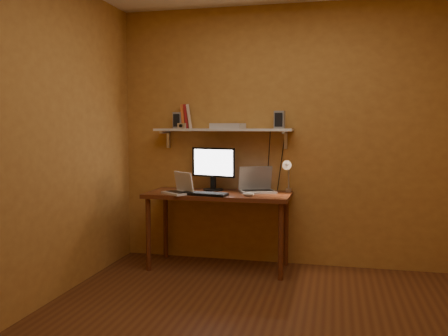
% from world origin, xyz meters
% --- Properties ---
extents(room, '(3.44, 3.24, 2.64)m').
position_xyz_m(room, '(0.00, 0.00, 1.30)').
color(room, brown).
rests_on(room, ground).
extents(desk, '(1.40, 0.60, 0.75)m').
position_xyz_m(desk, '(-0.61, 1.28, 0.66)').
color(desk, '#602F16').
rests_on(desk, ground).
extents(wall_shelf, '(1.40, 0.25, 0.21)m').
position_xyz_m(wall_shelf, '(-0.61, 1.47, 1.36)').
color(wall_shelf, silver).
rests_on(wall_shelf, room).
extents(monitor, '(0.47, 0.25, 0.43)m').
position_xyz_m(monitor, '(-0.70, 1.42, 0.99)').
color(monitor, black).
rests_on(monitor, desk).
extents(laptop, '(0.40, 0.36, 0.25)m').
position_xyz_m(laptop, '(-0.26, 1.41, 0.82)').
color(laptop, gray).
rests_on(laptop, desk).
extents(netbook, '(0.34, 0.32, 0.21)m').
position_xyz_m(netbook, '(-0.95, 1.13, 0.81)').
color(netbook, silver).
rests_on(netbook, desk).
extents(keyboard, '(0.47, 0.21, 0.02)m').
position_xyz_m(keyboard, '(-0.70, 1.08, 0.76)').
color(keyboard, black).
rests_on(keyboard, desk).
extents(mouse, '(0.12, 0.09, 0.04)m').
position_xyz_m(mouse, '(-0.28, 1.11, 0.77)').
color(mouse, silver).
rests_on(mouse, desk).
extents(desk_lamp, '(0.09, 0.23, 0.38)m').
position_xyz_m(desk_lamp, '(0.05, 1.41, 0.96)').
color(desk_lamp, silver).
rests_on(desk_lamp, desk).
extents(speaker_left, '(0.11, 0.11, 0.17)m').
position_xyz_m(speaker_left, '(-1.07, 1.46, 1.46)').
color(speaker_left, gray).
rests_on(speaker_left, wall_shelf).
extents(speaker_right, '(0.10, 0.10, 0.17)m').
position_xyz_m(speaker_right, '(-0.04, 1.46, 1.46)').
color(speaker_right, gray).
rests_on(speaker_right, wall_shelf).
extents(books, '(0.17, 0.18, 0.25)m').
position_xyz_m(books, '(-1.01, 1.49, 1.50)').
color(books, '#DC5E26').
rests_on(books, wall_shelf).
extents(shelf_camera, '(0.10, 0.06, 0.05)m').
position_xyz_m(shelf_camera, '(-1.02, 1.39, 1.40)').
color(shelf_camera, silver).
rests_on(shelf_camera, wall_shelf).
extents(router, '(0.34, 0.25, 0.05)m').
position_xyz_m(router, '(-0.56, 1.47, 1.40)').
color(router, silver).
rests_on(router, wall_shelf).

